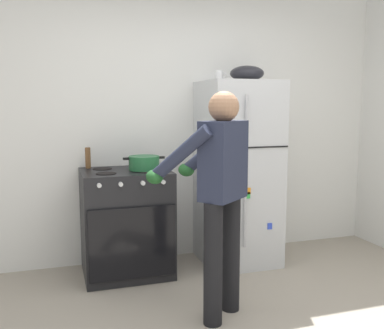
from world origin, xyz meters
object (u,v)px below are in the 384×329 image
object	(u,v)px
coffee_mug	(219,76)
red_pot	(144,163)
mixing_bowl	(247,73)
person_cook	(218,184)
pepper_mill	(88,158)
stove_range	(126,223)
refrigerator	(238,173)

from	to	relation	value
coffee_mug	red_pot	bearing A→B (deg)	-172.26
red_pot	mixing_bowl	size ratio (longest dim) A/B	1.16
person_cook	red_pot	bearing A→B (deg)	109.01
pepper_mill	mixing_bowl	xyz separation A→B (m)	(1.45, -0.20, 0.76)
stove_range	red_pot	xyz separation A→B (m)	(0.16, -0.04, 0.54)
pepper_mill	stove_range	bearing A→B (deg)	-35.04
coffee_mug	person_cook	bearing A→B (deg)	-111.36
stove_range	mixing_bowl	world-z (taller)	mixing_bowl
pepper_mill	mixing_bowl	world-z (taller)	mixing_bowl
refrigerator	coffee_mug	world-z (taller)	coffee_mug
coffee_mug	stove_range	bearing A→B (deg)	-176.15
coffee_mug	mixing_bowl	distance (m)	0.26
refrigerator	stove_range	distance (m)	1.14
person_cook	pepper_mill	size ratio (longest dim) A/B	8.56
pepper_mill	refrigerator	bearing A→B (deg)	-8.30
pepper_mill	person_cook	bearing A→B (deg)	-56.71
stove_range	pepper_mill	bearing A→B (deg)	144.96
stove_range	person_cook	bearing A→B (deg)	-63.77
refrigerator	person_cook	world-z (taller)	refrigerator
person_cook	pepper_mill	distance (m)	1.43
mixing_bowl	coffee_mug	bearing A→B (deg)	169.01
stove_range	red_pot	world-z (taller)	red_pot
person_cook	coffee_mug	size ratio (longest dim) A/B	14.28
refrigerator	pepper_mill	xyz separation A→B (m)	(-1.37, 0.20, 0.17)
red_pot	coffee_mug	bearing A→B (deg)	7.74
stove_range	mixing_bowl	bearing A→B (deg)	0.51
coffee_mug	pepper_mill	xyz separation A→B (m)	(-1.20, 0.15, -0.74)
person_cook	refrigerator	bearing A→B (deg)	59.51
stove_range	pepper_mill	world-z (taller)	pepper_mill
person_cook	pepper_mill	xyz separation A→B (m)	(-0.79, 1.20, 0.08)
person_cook	mixing_bowl	world-z (taller)	mixing_bowl
refrigerator	coffee_mug	bearing A→B (deg)	164.17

